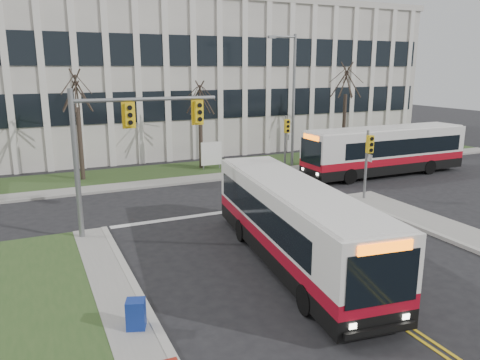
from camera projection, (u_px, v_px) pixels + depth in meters
name	position (u px, v px, depth m)	size (l,w,h in m)	color
ground	(329.00, 276.00, 16.09)	(120.00, 120.00, 0.00)	black
sidewalk_cross	(259.00, 173.00, 31.53)	(44.00, 1.60, 0.14)	#9E9B93
building_lawn	(241.00, 165.00, 34.01)	(44.00, 5.00, 0.12)	#2E491F
office_building	(187.00, 78.00, 43.22)	(40.00, 16.00, 12.00)	silver
mast_arm_signal	(117.00, 136.00, 19.14)	(6.11, 0.38, 6.20)	slate
signal_pole_near	(368.00, 155.00, 24.53)	(0.34, 0.39, 3.80)	slate
signal_pole_far	(286.00, 135.00, 32.03)	(0.34, 0.39, 3.80)	slate
streetlight	(292.00, 94.00, 32.45)	(2.15, 0.25, 9.20)	slate
directory_sign	(211.00, 154.00, 32.29)	(1.50, 0.12, 2.00)	slate
tree_left	(76.00, 92.00, 28.26)	(1.80, 1.80, 7.70)	#42352B
tree_mid	(200.00, 99.00, 31.84)	(1.80, 1.80, 6.82)	#42352B
tree_right	(346.00, 82.00, 36.30)	(1.80, 1.80, 8.25)	#42352B
bus_main	(293.00, 225.00, 16.77)	(2.37, 10.95, 2.92)	silver
bus_cross	(385.00, 152.00, 30.93)	(2.51, 11.60, 3.09)	silver
newspaper_box_blue	(136.00, 316.00, 12.54)	(0.50, 0.45, 0.95)	navy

